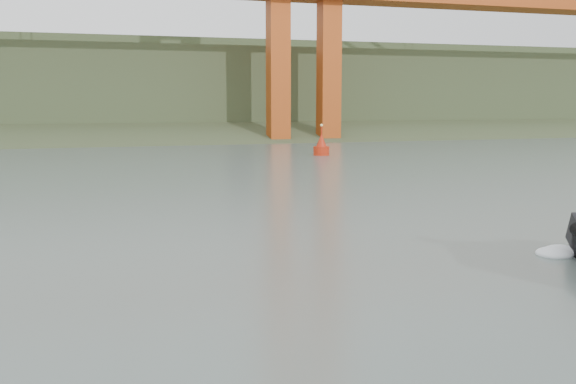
# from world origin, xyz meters

# --- Properties ---
(ground) EXTENTS (400.00, 400.00, 0.00)m
(ground) POSITION_xyz_m (0.00, 0.00, 0.00)
(ground) COLOR #4F5E59
(ground) RESTS_ON ground
(headlands) EXTENTS (500.00, 105.36, 27.12)m
(headlands) POSITION_xyz_m (0.00, 125.50, 7.05)
(headlands) COLOR #3C4E2C
(headlands) RESTS_ON ground
(nav_buoy) EXTENTS (1.80, 1.80, 3.75)m
(nav_buoy) POSITION_xyz_m (16.12, 50.64, 0.99)
(nav_buoy) COLOR red
(nav_buoy) RESTS_ON ground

